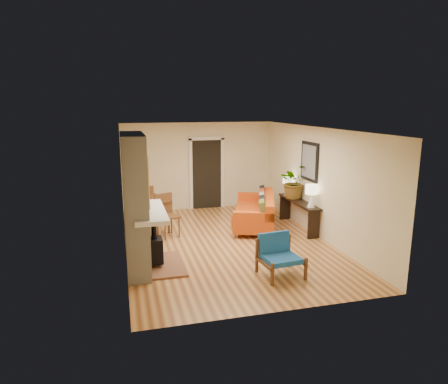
{
  "coord_description": "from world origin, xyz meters",
  "views": [
    {
      "loc": [
        -2.27,
        -8.44,
        3.11
      ],
      "look_at": [
        0.0,
        0.2,
        1.15
      ],
      "focal_mm": 32.0,
      "sensor_mm": 36.0,
      "label": 1
    }
  ],
  "objects_px": {
    "ottoman": "(251,223)",
    "blue_chair": "(278,253)",
    "console_table": "(299,206)",
    "lamp_far": "(288,183)",
    "houseplant": "(294,181)",
    "lamp_near": "(312,193)",
    "dining_table": "(151,204)",
    "sofa": "(258,211)"
  },
  "relations": [
    {
      "from": "sofa",
      "to": "blue_chair",
      "type": "bearing_deg",
      "value": -102.22
    },
    {
      "from": "sofa",
      "to": "houseplant",
      "type": "xyz_separation_m",
      "value": [
        0.93,
        -0.18,
        0.78
      ]
    },
    {
      "from": "ottoman",
      "to": "houseplant",
      "type": "distance_m",
      "value": 1.59
    },
    {
      "from": "lamp_far",
      "to": "dining_table",
      "type": "bearing_deg",
      "value": 178.02
    },
    {
      "from": "sofa",
      "to": "console_table",
      "type": "height_order",
      "value": "sofa"
    },
    {
      "from": "console_table",
      "to": "lamp_far",
      "type": "height_order",
      "value": "lamp_far"
    },
    {
      "from": "lamp_near",
      "to": "lamp_far",
      "type": "distance_m",
      "value": 1.35
    },
    {
      "from": "blue_chair",
      "to": "dining_table",
      "type": "height_order",
      "value": "dining_table"
    },
    {
      "from": "dining_table",
      "to": "console_table",
      "type": "distance_m",
      "value": 3.73
    },
    {
      "from": "lamp_near",
      "to": "console_table",
      "type": "bearing_deg",
      "value": 90.0
    },
    {
      "from": "sofa",
      "to": "lamp_near",
      "type": "xyz_separation_m",
      "value": [
        0.94,
        -1.13,
        0.67
      ]
    },
    {
      "from": "dining_table",
      "to": "houseplant",
      "type": "relative_size",
      "value": 2.16
    },
    {
      "from": "blue_chair",
      "to": "lamp_near",
      "type": "bearing_deg",
      "value": 49.5
    },
    {
      "from": "lamp_near",
      "to": "lamp_far",
      "type": "bearing_deg",
      "value": 90.0
    },
    {
      "from": "ottoman",
      "to": "dining_table",
      "type": "bearing_deg",
      "value": 162.64
    },
    {
      "from": "ottoman",
      "to": "blue_chair",
      "type": "bearing_deg",
      "value": -97.18
    },
    {
      "from": "console_table",
      "to": "houseplant",
      "type": "relative_size",
      "value": 2.06
    },
    {
      "from": "sofa",
      "to": "dining_table",
      "type": "bearing_deg",
      "value": 172.73
    },
    {
      "from": "houseplant",
      "to": "ottoman",
      "type": "bearing_deg",
      "value": -169.91
    },
    {
      "from": "lamp_near",
      "to": "dining_table",
      "type": "bearing_deg",
      "value": 157.95
    },
    {
      "from": "dining_table",
      "to": "sofa",
      "type": "bearing_deg",
      "value": -7.27
    },
    {
      "from": "ottoman",
      "to": "houseplant",
      "type": "bearing_deg",
      "value": 10.09
    },
    {
      "from": "dining_table",
      "to": "console_table",
      "type": "xyz_separation_m",
      "value": [
        3.64,
        -0.81,
        -0.1
      ]
    },
    {
      "from": "sofa",
      "to": "houseplant",
      "type": "bearing_deg",
      "value": -10.92
    },
    {
      "from": "lamp_near",
      "to": "lamp_far",
      "type": "height_order",
      "value": "same"
    },
    {
      "from": "lamp_far",
      "to": "houseplant",
      "type": "height_order",
      "value": "houseplant"
    },
    {
      "from": "blue_chair",
      "to": "dining_table",
      "type": "distance_m",
      "value": 3.92
    },
    {
      "from": "dining_table",
      "to": "lamp_far",
      "type": "height_order",
      "value": "lamp_far"
    },
    {
      "from": "houseplant",
      "to": "sofa",
      "type": "bearing_deg",
      "value": 169.08
    },
    {
      "from": "blue_chair",
      "to": "lamp_far",
      "type": "bearing_deg",
      "value": 63.71
    },
    {
      "from": "console_table",
      "to": "ottoman",
      "type": "bearing_deg",
      "value": 177.02
    },
    {
      "from": "dining_table",
      "to": "lamp_near",
      "type": "xyz_separation_m",
      "value": [
        3.64,
        -1.48,
        0.39
      ]
    },
    {
      "from": "ottoman",
      "to": "console_table",
      "type": "xyz_separation_m",
      "value": [
        1.26,
        -0.07,
        0.37
      ]
    },
    {
      "from": "ottoman",
      "to": "blue_chair",
      "type": "distance_m",
      "value": 2.61
    },
    {
      "from": "console_table",
      "to": "blue_chair",
      "type": "bearing_deg",
      "value": -122.16
    },
    {
      "from": "blue_chair",
      "to": "dining_table",
      "type": "xyz_separation_m",
      "value": [
        -2.06,
        3.33,
        0.26
      ]
    },
    {
      "from": "ottoman",
      "to": "dining_table",
      "type": "distance_m",
      "value": 2.54
    },
    {
      "from": "lamp_near",
      "to": "houseplant",
      "type": "height_order",
      "value": "houseplant"
    },
    {
      "from": "ottoman",
      "to": "dining_table",
      "type": "relative_size",
      "value": 0.45
    },
    {
      "from": "lamp_near",
      "to": "sofa",
      "type": "bearing_deg",
      "value": 129.64
    },
    {
      "from": "sofa",
      "to": "lamp_near",
      "type": "height_order",
      "value": "lamp_near"
    },
    {
      "from": "dining_table",
      "to": "houseplant",
      "type": "xyz_separation_m",
      "value": [
        3.63,
        -0.52,
        0.5
      ]
    }
  ]
}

